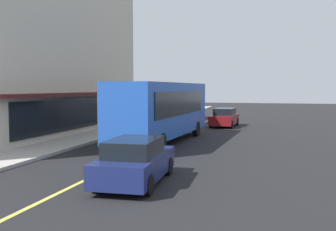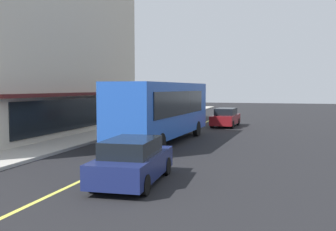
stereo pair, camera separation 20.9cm
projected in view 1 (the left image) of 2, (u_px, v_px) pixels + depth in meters
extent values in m
plane|color=black|center=(172.00, 138.00, 24.66)|extent=(120.00, 120.00, 0.00)
cube|color=#B2ADA3|center=(99.00, 134.00, 26.02)|extent=(80.00, 2.69, 0.15)
cube|color=#D8D14C|center=(172.00, 138.00, 24.66)|extent=(36.00, 0.16, 0.01)
cube|color=beige|center=(16.00, 40.00, 26.29)|extent=(21.96, 8.79, 12.93)
cube|color=#4C1919|center=(78.00, 94.00, 25.31)|extent=(15.37, 0.70, 0.20)
cube|color=black|center=(75.00, 114.00, 25.46)|extent=(13.17, 0.08, 2.00)
cube|color=#1E4CAD|center=(163.00, 109.00, 22.48)|extent=(11.12, 3.08, 3.00)
cube|color=black|center=(188.00, 100.00, 27.60)|extent=(0.23, 2.10, 1.80)
cube|color=black|center=(141.00, 102.00, 22.57)|extent=(8.79, 0.53, 1.32)
cube|color=black|center=(182.00, 103.00, 21.76)|extent=(8.79, 0.53, 1.32)
cube|color=#0CF259|center=(188.00, 87.00, 27.61)|extent=(0.18, 1.90, 0.36)
cube|color=#2D2D33|center=(188.00, 122.00, 27.81)|extent=(0.29, 2.41, 0.40)
cylinder|color=black|center=(164.00, 128.00, 26.27)|extent=(1.01, 0.35, 1.00)
cylinder|color=black|center=(196.00, 129.00, 25.55)|extent=(1.01, 0.35, 1.00)
cylinder|color=black|center=(119.00, 141.00, 19.62)|extent=(1.01, 0.35, 1.00)
cylinder|color=black|center=(161.00, 143.00, 18.90)|extent=(1.01, 0.35, 1.00)
cylinder|color=#2D2D33|center=(118.00, 109.00, 26.35)|extent=(0.12, 0.12, 3.20)
cube|color=black|center=(115.00, 92.00, 26.33)|extent=(0.30, 0.30, 0.90)
sphere|color=red|center=(113.00, 88.00, 26.35)|extent=(0.18, 0.18, 0.18)
sphere|color=orange|center=(113.00, 92.00, 26.37)|extent=(0.18, 0.18, 0.18)
sphere|color=green|center=(113.00, 96.00, 26.39)|extent=(0.18, 0.18, 0.18)
cube|color=white|center=(177.00, 115.00, 36.52)|extent=(4.33, 1.86, 0.75)
cube|color=black|center=(177.00, 109.00, 36.61)|extent=(2.43, 1.55, 0.55)
cylinder|color=black|center=(182.00, 120.00, 34.96)|extent=(0.64, 0.23, 0.64)
cylinder|color=black|center=(165.00, 119.00, 35.37)|extent=(0.64, 0.23, 0.64)
cylinder|color=black|center=(188.00, 117.00, 37.70)|extent=(0.64, 0.23, 0.64)
cylinder|color=black|center=(172.00, 117.00, 38.11)|extent=(0.64, 0.23, 0.64)
cube|color=navy|center=(136.00, 165.00, 12.97)|extent=(4.39, 2.03, 0.75)
cube|color=black|center=(134.00, 147.00, 12.78)|extent=(2.49, 1.64, 0.55)
cylinder|color=black|center=(126.00, 164.00, 14.55)|extent=(0.65, 0.25, 0.64)
cylinder|color=black|center=(168.00, 166.00, 14.20)|extent=(0.65, 0.25, 0.64)
cylinder|color=black|center=(96.00, 182.00, 11.78)|extent=(0.65, 0.25, 0.64)
cylinder|color=black|center=(148.00, 185.00, 11.43)|extent=(0.65, 0.25, 0.64)
cube|color=maroon|center=(224.00, 119.00, 32.00)|extent=(4.40, 2.05, 0.75)
cube|color=black|center=(225.00, 111.00, 32.09)|extent=(2.49, 1.65, 0.55)
cylinder|color=black|center=(231.00, 124.00, 30.41)|extent=(0.65, 0.26, 0.64)
cylinder|color=black|center=(211.00, 124.00, 30.94)|extent=(0.65, 0.26, 0.64)
cylinder|color=black|center=(237.00, 122.00, 33.09)|extent=(0.65, 0.26, 0.64)
cylinder|color=black|center=(218.00, 121.00, 33.62)|extent=(0.65, 0.26, 0.64)
cylinder|color=black|center=(133.00, 118.00, 33.18)|extent=(0.18, 0.18, 0.89)
cylinder|color=maroon|center=(133.00, 109.00, 33.12)|extent=(0.34, 0.34, 0.71)
sphere|color=tan|center=(133.00, 103.00, 33.09)|extent=(0.25, 0.25, 0.25)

